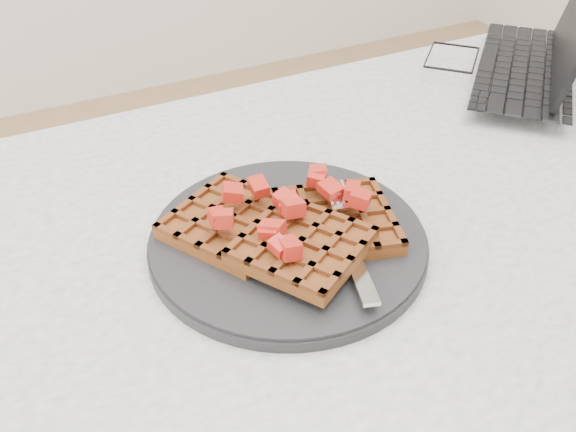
{
  "coord_description": "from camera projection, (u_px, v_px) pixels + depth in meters",
  "views": [
    {
      "loc": [
        -0.28,
        -0.42,
        1.18
      ],
      "look_at": [
        -0.06,
        0.04,
        0.79
      ],
      "focal_mm": 40.0,
      "sensor_mm": 36.0,
      "label": 1
    }
  ],
  "objects": [
    {
      "name": "laptop",
      "position": [
        509.0,
        56.0,
        0.96
      ],
      "size": [
        0.39,
        0.39,
        0.22
      ],
      "rotation": [
        0.0,
        0.0,
        3.91
      ],
      "color": "black",
      "rests_on": "table"
    },
    {
      "name": "table",
      "position": [
        348.0,
        328.0,
        0.73
      ],
      "size": [
        1.2,
        0.8,
        0.75
      ],
      "color": "silver",
      "rests_on": "ground"
    },
    {
      "name": "strawberry_pile",
      "position": [
        288.0,
        205.0,
        0.63
      ],
      "size": [
        0.15,
        0.15,
        0.02
      ],
      "primitive_type": null,
      "color": "#9E0B04",
      "rests_on": "waffles"
    },
    {
      "name": "plate",
      "position": [
        288.0,
        241.0,
        0.66
      ],
      "size": [
        0.28,
        0.28,
        0.02
      ],
      "primitive_type": "cylinder",
      "color": "black",
      "rests_on": "table"
    },
    {
      "name": "waffles",
      "position": [
        290.0,
        228.0,
        0.64
      ],
      "size": [
        0.25,
        0.23,
        0.03
      ],
      "color": "brown",
      "rests_on": "plate"
    },
    {
      "name": "fork",
      "position": [
        347.0,
        239.0,
        0.63
      ],
      "size": [
        0.08,
        0.18,
        0.02
      ],
      "primitive_type": null,
      "rotation": [
        0.0,
        0.0,
        -0.31
      ],
      "color": "silver",
      "rests_on": "plate"
    }
  ]
}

